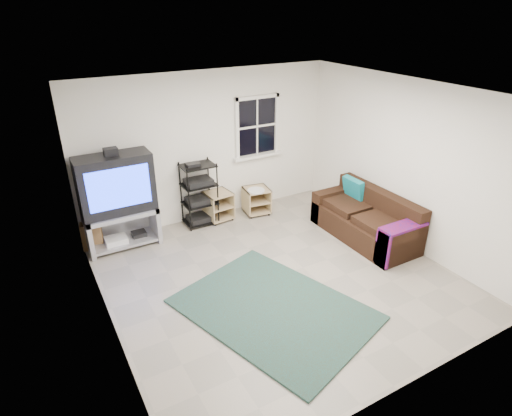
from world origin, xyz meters
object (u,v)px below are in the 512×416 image
tv_unit (117,194)px  side_table_right (256,199)px  av_rack (200,198)px  sofa (366,221)px  side_table_left (217,205)px

tv_unit → side_table_right: (2.45, -0.03, -0.62)m
av_rack → sofa: (2.21, -1.81, -0.19)m
tv_unit → sofa: tv_unit is taller
tv_unit → sofa: bearing=-25.9°
side_table_left → side_table_right: (0.73, -0.13, 0.01)m
side_table_left → sofa: bearing=-44.5°
tv_unit → av_rack: bearing=3.0°
sofa → tv_unit: bearing=154.1°
tv_unit → side_table_right: size_ratio=3.21×
av_rack → sofa: av_rack is taller
sofa → side_table_left: bearing=135.5°
tv_unit → av_rack: size_ratio=1.44×
side_table_left → side_table_right: size_ratio=1.02×
side_table_left → side_table_right: 0.74m
side_table_right → side_table_left: bearing=169.9°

